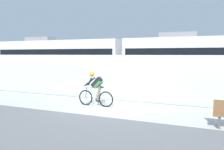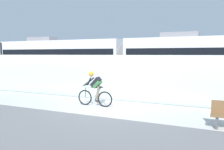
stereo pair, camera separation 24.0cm
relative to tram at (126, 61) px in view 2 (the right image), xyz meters
The scene contains 8 objects.
ground_plane 7.33m from the tram, 75.19° to the right, with size 200.00×200.00×0.00m, color slate.
bike_path_deck 7.33m from the tram, 75.19° to the right, with size 32.00×3.20×0.01m, color beige.
glass_parapet 5.49m from the tram, 70.09° to the right, with size 32.00×0.05×1.07m, color #ADC6C1.
concrete_barrier_wall 3.75m from the tram, 60.50° to the right, with size 32.00×0.36×2.34m, color silver.
tram_rail_near 2.71m from the tram, 21.62° to the right, with size 32.00×0.08×0.01m, color #595654.
tram_rail_far 2.71m from the tram, 21.62° to the left, with size 32.00×0.08×0.01m, color #595654.
tram is the anchor object (origin of this frame).
cyclist_on_bike 7.04m from the tram, 80.15° to the right, with size 1.77×0.58×1.61m.
Camera 2 is at (4.83, -9.83, 2.41)m, focal length 39.51 mm.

